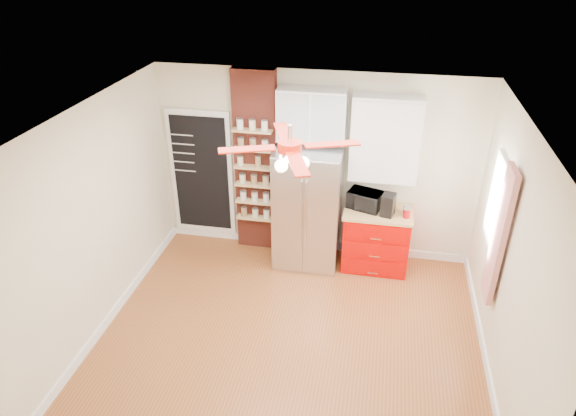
% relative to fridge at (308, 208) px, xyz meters
% --- Properties ---
extents(floor, '(4.50, 4.50, 0.00)m').
position_rel_fridge_xyz_m(floor, '(0.05, -1.63, -0.88)').
color(floor, brown).
rests_on(floor, ground).
extents(ceiling, '(4.50, 4.50, 0.00)m').
position_rel_fridge_xyz_m(ceiling, '(0.05, -1.63, 1.83)').
color(ceiling, white).
rests_on(ceiling, wall_back).
extents(wall_back, '(4.50, 0.02, 2.70)m').
position_rel_fridge_xyz_m(wall_back, '(0.05, 0.37, 0.48)').
color(wall_back, beige).
rests_on(wall_back, floor).
extents(wall_front, '(4.50, 0.02, 2.70)m').
position_rel_fridge_xyz_m(wall_front, '(0.05, -3.63, 0.48)').
color(wall_front, beige).
rests_on(wall_front, floor).
extents(wall_left, '(0.02, 4.00, 2.70)m').
position_rel_fridge_xyz_m(wall_left, '(-2.20, -1.63, 0.48)').
color(wall_left, beige).
rests_on(wall_left, floor).
extents(wall_right, '(0.02, 4.00, 2.70)m').
position_rel_fridge_xyz_m(wall_right, '(2.30, -1.63, 0.48)').
color(wall_right, beige).
rests_on(wall_right, floor).
extents(chalkboard, '(0.95, 0.05, 1.95)m').
position_rel_fridge_xyz_m(chalkboard, '(-1.65, 0.33, 0.23)').
color(chalkboard, white).
rests_on(chalkboard, wall_back).
extents(brick_pillar, '(0.60, 0.16, 2.70)m').
position_rel_fridge_xyz_m(brick_pillar, '(-0.80, 0.29, 0.48)').
color(brick_pillar, maroon).
rests_on(brick_pillar, floor).
extents(fridge, '(0.90, 0.70, 1.75)m').
position_rel_fridge_xyz_m(fridge, '(0.00, 0.00, 0.00)').
color(fridge, silver).
rests_on(fridge, floor).
extents(upper_glass_cabinet, '(0.90, 0.35, 0.70)m').
position_rel_fridge_xyz_m(upper_glass_cabinet, '(0.00, 0.20, 1.27)').
color(upper_glass_cabinet, white).
rests_on(upper_glass_cabinet, wall_back).
extents(red_cabinet, '(0.94, 0.64, 0.90)m').
position_rel_fridge_xyz_m(red_cabinet, '(0.97, 0.05, -0.42)').
color(red_cabinet, '#C20300').
rests_on(red_cabinet, floor).
extents(upper_shelf_unit, '(0.90, 0.30, 1.15)m').
position_rel_fridge_xyz_m(upper_shelf_unit, '(0.97, 0.22, 1.00)').
color(upper_shelf_unit, white).
rests_on(upper_shelf_unit, wall_back).
extents(window, '(0.04, 0.75, 1.05)m').
position_rel_fridge_xyz_m(window, '(2.28, -0.73, 0.68)').
color(window, white).
rests_on(window, wall_right).
extents(curtain, '(0.06, 0.40, 1.55)m').
position_rel_fridge_xyz_m(curtain, '(2.23, -1.28, 0.57)').
color(curtain, red).
rests_on(curtain, wall_right).
extents(ceiling_fan, '(1.40, 1.40, 0.44)m').
position_rel_fridge_xyz_m(ceiling_fan, '(0.05, -1.63, 1.55)').
color(ceiling_fan, silver).
rests_on(ceiling_fan, ceiling).
extents(toaster_oven, '(0.53, 0.43, 0.25)m').
position_rel_fridge_xyz_m(toaster_oven, '(0.77, 0.09, 0.15)').
color(toaster_oven, black).
rests_on(toaster_oven, red_cabinet).
extents(coffee_maker, '(0.20, 0.24, 0.30)m').
position_rel_fridge_xyz_m(coffee_maker, '(1.09, -0.05, 0.18)').
color(coffee_maker, black).
rests_on(coffee_maker, red_cabinet).
extents(canister_left, '(0.11, 0.11, 0.13)m').
position_rel_fridge_xyz_m(canister_left, '(1.34, -0.07, 0.09)').
color(canister_left, red).
rests_on(canister_left, red_cabinet).
extents(canister_right, '(0.11, 0.11, 0.13)m').
position_rel_fridge_xyz_m(canister_right, '(1.34, 0.02, 0.09)').
color(canister_right, '#B00912').
rests_on(canister_right, red_cabinet).
extents(pantry_jar_oats, '(0.08, 0.08, 0.13)m').
position_rel_fridge_xyz_m(pantry_jar_oats, '(-0.99, 0.16, 0.56)').
color(pantry_jar_oats, beige).
rests_on(pantry_jar_oats, brick_pillar).
extents(pantry_jar_beans, '(0.09, 0.09, 0.14)m').
position_rel_fridge_xyz_m(pantry_jar_beans, '(-0.74, 0.16, 0.57)').
color(pantry_jar_beans, '#94774B').
rests_on(pantry_jar_beans, brick_pillar).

